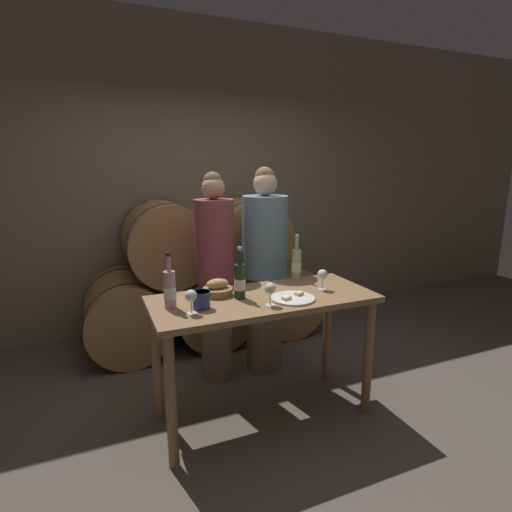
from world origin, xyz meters
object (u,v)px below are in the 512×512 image
Objects in this scene: person_left at (215,277)px; wine_bottle_white at (296,264)px; wine_glass_center at (323,275)px; person_right at (265,271)px; wine_glass_far_left at (191,296)px; wine_glass_left at (270,289)px; wine_bottle_rose at (170,289)px; wine_bottle_red at (240,281)px; blue_crock at (201,299)px; cheese_plate at (293,298)px; tasting_table at (263,316)px; bread_basket at (218,289)px.

wine_bottle_white is (0.54, -0.36, 0.14)m from person_left.
person_left is 0.89m from wine_glass_center.
person_right is 1.13m from wine_glass_far_left.
person_left reaches higher than wine_glass_left.
wine_bottle_rose is (-0.48, -0.62, 0.14)m from person_left.
wine_bottle_red reaches higher than wine_glass_far_left.
blue_crock is 0.88m from wine_glass_center.
wine_bottle_red is 0.99× the size of wine_bottle_rose.
wine_glass_left reaches higher than blue_crock.
blue_crock is at bearing -163.02° from wine_bottle_red.
person_left reaches higher than cheese_plate.
person_right reaches higher than wine_glass_left.
wine_glass_center is (0.88, 0.03, 0.05)m from blue_crock.
wine_glass_center is (0.96, 0.10, 0.00)m from wine_glass_far_left.
wine_glass_left is at bearing -100.73° from tasting_table.
wine_bottle_white is 2.35× the size of wine_glass_center.
wine_bottle_rose is at bearing -165.49° from wine_bottle_white.
person_left is 0.77m from blue_crock.
person_left reaches higher than wine_bottle_white.
wine_glass_far_left is (-0.08, -0.07, 0.05)m from blue_crock.
wine_glass_far_left is at bearing -157.13° from wine_bottle_red.
tasting_table is 0.59m from wine_glass_far_left.
person_left is at bearing 97.19° from wine_glass_left.
wine_bottle_rose is at bearing -178.83° from wine_bottle_red.
wine_glass_center is at bearing 2.10° from blue_crock.
blue_crock is at bearing 40.04° from wine_glass_far_left.
cheese_plate is at bearing 14.95° from wine_glass_left.
wine_bottle_red is 1.00× the size of wine_bottle_white.
cheese_plate is 0.32m from wine_glass_center.
wine_glass_center is at bearing -49.23° from person_left.
tasting_table is 4.30× the size of wine_bottle_rose.
tasting_table is at bearing -114.76° from person_right.
wine_bottle_red is at bearing 120.98° from wine_glass_left.
bread_basket is 0.70× the size of cheese_plate.
wine_glass_left reaches higher than tasting_table.
person_left reaches higher than wine_bottle_rose.
wine_bottle_rose is 1.21× the size of cheese_plate.
wine_glass_left and wine_glass_center have the same top height.
blue_crock is 0.26m from bread_basket.
cheese_plate is at bearing -100.56° from person_right.
bread_basket is (0.17, 0.20, -0.02)m from blue_crock.
wine_glass_far_left reaches higher than tasting_table.
wine_glass_far_left is (-0.92, -0.41, -0.01)m from wine_bottle_white.
wine_bottle_red reaches higher than wine_glass_center.
wine_bottle_red is 0.39m from wine_glass_far_left.
bread_basket is 0.37m from wine_glass_far_left.
wine_glass_far_left reaches higher than cheese_plate.
wine_glass_left is at bearing -16.42° from blue_crock.
person_left reaches higher than wine_glass_center.
tasting_table is 0.30m from wine_bottle_red.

